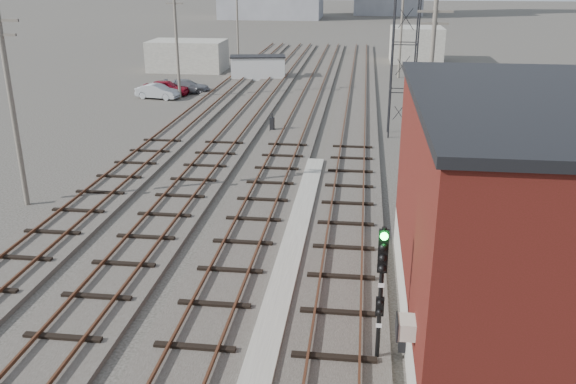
% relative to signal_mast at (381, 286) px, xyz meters
% --- Properties ---
extents(ground, '(320.00, 320.00, 0.00)m').
position_rel_signal_mast_xyz_m(ground, '(-3.70, 50.37, -2.46)').
color(ground, '#282621').
rests_on(ground, ground).
extents(track_right, '(3.20, 90.00, 0.39)m').
position_rel_signal_mast_xyz_m(track_right, '(-1.20, 29.37, -2.35)').
color(track_right, '#332D28').
rests_on(track_right, ground).
extents(track_mid_right, '(3.20, 90.00, 0.39)m').
position_rel_signal_mast_xyz_m(track_mid_right, '(-5.20, 29.37, -2.35)').
color(track_mid_right, '#332D28').
rests_on(track_mid_right, ground).
extents(track_mid_left, '(3.20, 90.00, 0.39)m').
position_rel_signal_mast_xyz_m(track_mid_left, '(-9.20, 29.37, -2.35)').
color(track_mid_left, '#332D28').
rests_on(track_mid_left, ground).
extents(track_left, '(3.20, 90.00, 0.39)m').
position_rel_signal_mast_xyz_m(track_left, '(-13.20, 29.37, -2.35)').
color(track_left, '#332D28').
rests_on(track_left, ground).
extents(platform_curb, '(0.90, 28.00, 0.26)m').
position_rel_signal_mast_xyz_m(platform_curb, '(-3.20, 4.37, -2.33)').
color(platform_curb, gray).
rests_on(platform_curb, ground).
extents(brick_building, '(6.54, 12.20, 7.22)m').
position_rel_signal_mast_xyz_m(brick_building, '(3.80, 2.37, 1.17)').
color(brick_building, gray).
rests_on(brick_building, ground).
extents(lattice_tower, '(1.60, 1.60, 15.00)m').
position_rel_signal_mast_xyz_m(lattice_tower, '(1.80, 25.37, 5.04)').
color(lattice_tower, black).
rests_on(lattice_tower, ground).
extents(utility_pole_left_a, '(1.80, 0.24, 9.00)m').
position_rel_signal_mast_xyz_m(utility_pole_left_a, '(-16.20, 10.37, 2.34)').
color(utility_pole_left_a, '#595147').
rests_on(utility_pole_left_a, ground).
extents(utility_pole_left_b, '(1.80, 0.24, 9.00)m').
position_rel_signal_mast_xyz_m(utility_pole_left_b, '(-16.20, 35.37, 2.34)').
color(utility_pole_left_b, '#595147').
rests_on(utility_pole_left_b, ground).
extents(utility_pole_left_c, '(1.80, 0.24, 9.00)m').
position_rel_signal_mast_xyz_m(utility_pole_left_c, '(-16.20, 60.37, 2.34)').
color(utility_pole_left_c, '#595147').
rests_on(utility_pole_left_c, ground).
extents(utility_pole_right_a, '(1.80, 0.24, 9.00)m').
position_rel_signal_mast_xyz_m(utility_pole_right_a, '(2.80, 18.37, 2.34)').
color(utility_pole_right_a, '#595147').
rests_on(utility_pole_right_a, ground).
extents(utility_pole_right_b, '(1.80, 0.24, 9.00)m').
position_rel_signal_mast_xyz_m(utility_pole_right_b, '(2.80, 48.37, 2.34)').
color(utility_pole_right_b, '#595147').
rests_on(utility_pole_right_b, ground).
extents(shed_left, '(8.00, 5.00, 3.20)m').
position_rel_signal_mast_xyz_m(shed_left, '(-19.70, 50.37, -0.86)').
color(shed_left, gray).
rests_on(shed_left, ground).
extents(shed_right, '(6.00, 6.00, 4.00)m').
position_rel_signal_mast_xyz_m(shed_right, '(5.30, 60.37, -0.46)').
color(shed_right, gray).
rests_on(shed_right, ground).
extents(signal_mast, '(0.40, 0.41, 4.15)m').
position_rel_signal_mast_xyz_m(signal_mast, '(0.00, 0.00, 0.00)').
color(signal_mast, gray).
rests_on(signal_mast, ground).
extents(switch_stand, '(0.31, 0.31, 1.21)m').
position_rel_signal_mast_xyz_m(switch_stand, '(-6.72, 25.11, -1.89)').
color(switch_stand, black).
rests_on(switch_stand, ground).
extents(site_trailer, '(5.82, 3.32, 2.31)m').
position_rel_signal_mast_xyz_m(site_trailer, '(-11.26, 45.95, -1.29)').
color(site_trailer, silver).
rests_on(site_trailer, ground).
extents(car_red, '(3.99, 1.67, 1.35)m').
position_rel_signal_mast_xyz_m(car_red, '(-17.79, 36.63, -1.78)').
color(car_red, maroon).
rests_on(car_red, ground).
extents(car_silver, '(3.93, 1.95, 1.24)m').
position_rel_signal_mast_xyz_m(car_silver, '(-18.07, 35.17, -1.84)').
color(car_silver, '#A5A9AD').
rests_on(car_silver, ground).
extents(car_grey, '(4.29, 2.18, 1.19)m').
position_rel_signal_mast_xyz_m(car_grey, '(-16.34, 37.95, -1.86)').
color(car_grey, slate).
rests_on(car_grey, ground).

